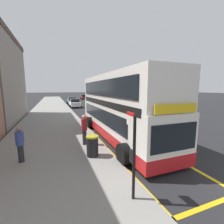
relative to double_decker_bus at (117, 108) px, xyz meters
The scene contains 11 objects.
ground_plane 24.24m from the double_decker_bus, 84.16° to the left, with size 260.00×260.00×0.00m, color black.
pavement_near 24.54m from the double_decker_bus, 100.71° to the left, with size 6.00×76.00×0.14m, color gray.
double_decker_bus is the anchor object (origin of this frame).
bus_bay_markings 2.06m from the double_decker_bus, 137.91° to the left, with size 2.93×14.73×0.01m.
bus_stop_sign 6.58m from the double_decker_bus, 109.02° to the right, with size 0.09×0.51×2.62m.
parked_car_white_far 19.54m from the double_decker_bus, 91.43° to the left, with size 2.09×4.20×1.62m.
parked_car_teal_across 25.69m from the double_decker_bus, 90.62° to the left, with size 2.09×4.20×1.62m.
parked_car_maroon_kerbside 40.68m from the double_decker_bus, 82.50° to the left, with size 2.09×4.20×1.62m.
pedestrian_waiting_near_sign 6.30m from the double_decker_bus, 157.69° to the right, with size 0.34×0.34×1.65m.
pedestrian_further_back 3.02m from the double_decker_bus, 156.16° to the right, with size 0.34×0.34×1.80m.
litter_bin 4.11m from the double_decker_bus, 131.60° to the right, with size 0.61×0.61×1.03m.
Camera 1 is at (-6.72, -2.04, 3.44)m, focal length 24.66 mm.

